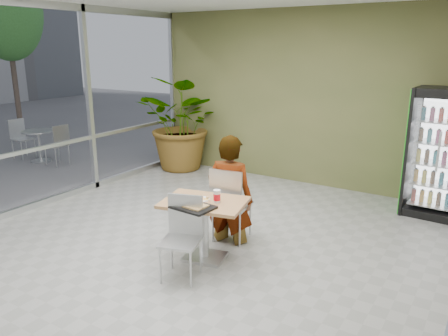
{
  "coord_description": "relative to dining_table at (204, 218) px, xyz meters",
  "views": [
    {
      "loc": [
        3.12,
        -4.09,
        2.52
      ],
      "look_at": [
        0.22,
        0.52,
        1.0
      ],
      "focal_mm": 35.0,
      "sensor_mm": 36.0,
      "label": 1
    }
  ],
  "objects": [
    {
      "name": "ground",
      "position": [
        -0.32,
        0.08,
        -0.54
      ],
      "size": [
        7.0,
        7.0,
        0.0
      ],
      "primitive_type": "plane",
      "color": "gray",
      "rests_on": "ground"
    },
    {
      "name": "room_envelope",
      "position": [
        -0.32,
        0.08,
        1.06
      ],
      "size": [
        6.0,
        7.0,
        3.2
      ],
      "primitive_type": null,
      "color": "beige",
      "rests_on": "ground"
    },
    {
      "name": "storefront_frame",
      "position": [
        -3.32,
        0.08,
        1.06
      ],
      "size": [
        0.1,
        7.0,
        3.2
      ],
      "primitive_type": null,
      "color": "#B7B9BC",
      "rests_on": "ground"
    },
    {
      "name": "dining_table",
      "position": [
        0.0,
        0.0,
        0.0
      ],
      "size": [
        1.1,
        0.89,
        0.75
      ],
      "rotation": [
        0.0,
        0.0,
        0.23
      ],
      "color": "#A76647",
      "rests_on": "ground"
    },
    {
      "name": "chair_far",
      "position": [
        -0.01,
        0.57,
        0.06
      ],
      "size": [
        0.51,
        0.51,
        1.02
      ],
      "rotation": [
        0.0,
        0.0,
        3.29
      ],
      "color": "#B7B9BC",
      "rests_on": "ground"
    },
    {
      "name": "chair_near",
      "position": [
        0.01,
        -0.44,
        0.01
      ],
      "size": [
        0.52,
        0.52,
        0.93
      ],
      "rotation": [
        0.0,
        0.0,
        0.31
      ],
      "color": "#B7B9BC",
      "rests_on": "ground"
    },
    {
      "name": "seated_woman",
      "position": [
        -0.02,
        0.63,
        0.04
      ],
      "size": [
        0.7,
        0.5,
        1.74
      ],
      "primitive_type": "imported",
      "rotation": [
        0.0,
        0.0,
        3.29
      ],
      "color": "black",
      "rests_on": "ground"
    },
    {
      "name": "pizza_plate",
      "position": [
        -0.06,
        0.01,
        0.23
      ],
      "size": [
        0.3,
        0.3,
        0.03
      ],
      "color": "silver",
      "rests_on": "dining_table"
    },
    {
      "name": "soda_cup",
      "position": [
        0.15,
        0.04,
        0.29
      ],
      "size": [
        0.09,
        0.09,
        0.15
      ],
      "color": "silver",
      "rests_on": "dining_table"
    },
    {
      "name": "napkin_stack",
      "position": [
        -0.25,
        -0.18,
        0.22
      ],
      "size": [
        0.18,
        0.18,
        0.02
      ],
      "primitive_type": "cube",
      "rotation": [
        0.0,
        0.0,
        0.09
      ],
      "color": "silver",
      "rests_on": "dining_table"
    },
    {
      "name": "cafeteria_tray",
      "position": [
        0.03,
        -0.27,
        0.23
      ],
      "size": [
        0.49,
        0.37,
        0.03
      ],
      "primitive_type": "cube",
      "rotation": [
        0.0,
        0.0,
        -0.07
      ],
      "color": "black",
      "rests_on": "dining_table"
    },
    {
      "name": "beverage_fridge",
      "position": [
        2.16,
        3.1,
        0.44
      ],
      "size": [
        0.92,
        0.73,
        1.95
      ],
      "rotation": [
        0.0,
        0.0,
        -0.06
      ],
      "color": "black",
      "rests_on": "ground"
    },
    {
      "name": "potted_plant",
      "position": [
        -2.69,
        3.14,
        0.44
      ],
      "size": [
        1.87,
        1.65,
        1.96
      ],
      "primitive_type": "imported",
      "rotation": [
        0.0,
        0.0,
        -0.07
      ],
      "color": "#2F6327",
      "rests_on": "ground"
    }
  ]
}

